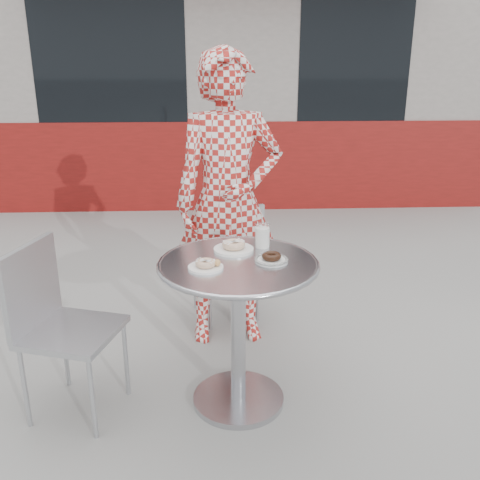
{
  "coord_description": "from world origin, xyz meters",
  "views": [
    {
      "loc": [
        -0.11,
        -2.35,
        1.7
      ],
      "look_at": [
        0.01,
        0.1,
        0.85
      ],
      "focal_mm": 40.0,
      "sensor_mm": 36.0,
      "label": 1
    }
  ],
  "objects_px": {
    "chair_far": "(226,282)",
    "seated_person": "(228,202)",
    "plate_near": "(206,265)",
    "milk_cup": "(262,236)",
    "plate_checker": "(271,259)",
    "chair_left": "(74,363)",
    "bistro_table": "(238,298)",
    "plate_far": "(234,247)"
  },
  "relations": [
    {
      "from": "chair_far",
      "to": "seated_person",
      "type": "distance_m",
      "value": 0.68
    },
    {
      "from": "plate_checker",
      "to": "seated_person",
      "type": "bearing_deg",
      "value": 104.57
    },
    {
      "from": "chair_far",
      "to": "plate_near",
      "type": "relative_size",
      "value": 5.03
    },
    {
      "from": "chair_left",
      "to": "plate_far",
      "type": "xyz_separation_m",
      "value": [
        0.79,
        0.18,
        0.53
      ]
    },
    {
      "from": "seated_person",
      "to": "plate_far",
      "type": "xyz_separation_m",
      "value": [
        0.01,
        -0.56,
        -0.08
      ]
    },
    {
      "from": "bistro_table",
      "to": "chair_far",
      "type": "distance_m",
      "value": 1.03
    },
    {
      "from": "chair_far",
      "to": "plate_checker",
      "type": "xyz_separation_m",
      "value": [
        0.2,
        -0.97,
        0.54
      ]
    },
    {
      "from": "chair_left",
      "to": "milk_cup",
      "type": "relative_size",
      "value": 7.08
    },
    {
      "from": "plate_checker",
      "to": "milk_cup",
      "type": "relative_size",
      "value": 1.31
    },
    {
      "from": "bistro_table",
      "to": "plate_checker",
      "type": "height_order",
      "value": "plate_checker"
    },
    {
      "from": "plate_checker",
      "to": "chair_far",
      "type": "bearing_deg",
      "value": 101.51
    },
    {
      "from": "plate_far",
      "to": "chair_far",
      "type": "bearing_deg",
      "value": 91.71
    },
    {
      "from": "plate_near",
      "to": "plate_checker",
      "type": "xyz_separation_m",
      "value": [
        0.31,
        0.07,
        -0.0
      ]
    },
    {
      "from": "seated_person",
      "to": "chair_far",
      "type": "bearing_deg",
      "value": 86.96
    },
    {
      "from": "chair_far",
      "to": "plate_far",
      "type": "distance_m",
      "value": 0.98
    },
    {
      "from": "bistro_table",
      "to": "chair_far",
      "type": "relative_size",
      "value": 0.95
    },
    {
      "from": "chair_left",
      "to": "plate_far",
      "type": "distance_m",
      "value": 0.97
    },
    {
      "from": "plate_far",
      "to": "plate_checker",
      "type": "xyz_separation_m",
      "value": [
        0.17,
        -0.15,
        -0.01
      ]
    },
    {
      "from": "milk_cup",
      "to": "plate_far",
      "type": "bearing_deg",
      "value": -162.44
    },
    {
      "from": "seated_person",
      "to": "plate_far",
      "type": "relative_size",
      "value": 8.8
    },
    {
      "from": "chair_far",
      "to": "seated_person",
      "type": "bearing_deg",
      "value": 74.22
    },
    {
      "from": "seated_person",
      "to": "milk_cup",
      "type": "xyz_separation_m",
      "value": [
        0.16,
        -0.51,
        -0.04
      ]
    },
    {
      "from": "chair_left",
      "to": "plate_near",
      "type": "xyz_separation_m",
      "value": [
        0.66,
        -0.05,
        0.53
      ]
    },
    {
      "from": "chair_far",
      "to": "seated_person",
      "type": "relative_size",
      "value": 0.47
    },
    {
      "from": "plate_near",
      "to": "milk_cup",
      "type": "relative_size",
      "value": 1.33
    },
    {
      "from": "chair_far",
      "to": "seated_person",
      "type": "xyz_separation_m",
      "value": [
        0.01,
        -0.26,
        0.62
      ]
    },
    {
      "from": "bistro_table",
      "to": "milk_cup",
      "type": "distance_m",
      "value": 0.34
    },
    {
      "from": "plate_checker",
      "to": "milk_cup",
      "type": "xyz_separation_m",
      "value": [
        -0.03,
        0.2,
        0.04
      ]
    },
    {
      "from": "seated_person",
      "to": "plate_checker",
      "type": "relative_size",
      "value": 10.94
    },
    {
      "from": "seated_person",
      "to": "plate_checker",
      "type": "bearing_deg",
      "value": -81.4
    },
    {
      "from": "bistro_table",
      "to": "plate_near",
      "type": "height_order",
      "value": "plate_near"
    },
    {
      "from": "plate_far",
      "to": "bistro_table",
      "type": "bearing_deg",
      "value": -83.88
    },
    {
      "from": "plate_far",
      "to": "plate_near",
      "type": "xyz_separation_m",
      "value": [
        -0.13,
        -0.23,
        -0.0
      ]
    },
    {
      "from": "chair_left",
      "to": "seated_person",
      "type": "height_order",
      "value": "seated_person"
    },
    {
      "from": "bistro_table",
      "to": "seated_person",
      "type": "height_order",
      "value": "seated_person"
    },
    {
      "from": "plate_near",
      "to": "milk_cup",
      "type": "xyz_separation_m",
      "value": [
        0.28,
        0.27,
        0.04
      ]
    },
    {
      "from": "milk_cup",
      "to": "seated_person",
      "type": "bearing_deg",
      "value": 107.28
    },
    {
      "from": "seated_person",
      "to": "milk_cup",
      "type": "distance_m",
      "value": 0.53
    },
    {
      "from": "bistro_table",
      "to": "chair_left",
      "type": "xyz_separation_m",
      "value": [
        -0.81,
        -0.02,
        -0.32
      ]
    },
    {
      "from": "bistro_table",
      "to": "seated_person",
      "type": "bearing_deg",
      "value": 92.21
    },
    {
      "from": "chair_left",
      "to": "seated_person",
      "type": "xyz_separation_m",
      "value": [
        0.78,
        0.73,
        0.61
      ]
    },
    {
      "from": "bistro_table",
      "to": "plate_far",
      "type": "distance_m",
      "value": 0.26
    }
  ]
}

